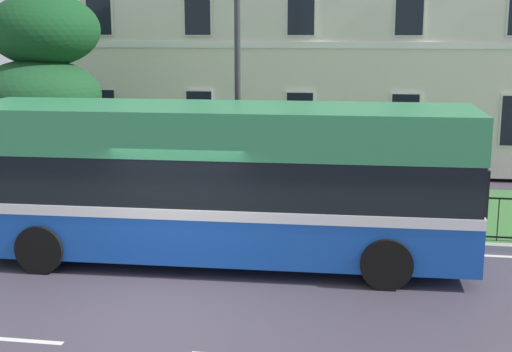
% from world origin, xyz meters
% --- Properties ---
extents(ground_plane, '(60.00, 56.00, 0.18)m').
position_xyz_m(ground_plane, '(0.00, 1.06, -0.02)').
color(ground_plane, '#463E4C').
extents(iron_verge_railing, '(14.10, 0.04, 0.97)m').
position_xyz_m(iron_verge_railing, '(2.88, 4.40, 0.62)').
color(iron_verge_railing, black).
rests_on(iron_verge_railing, ground_plane).
extents(evergreen_tree, '(3.90, 4.10, 5.66)m').
position_xyz_m(evergreen_tree, '(-5.60, 7.60, 2.52)').
color(evergreen_tree, '#423328').
rests_on(evergreen_tree, ground_plane).
extents(single_decker_bus, '(10.14, 2.95, 3.17)m').
position_xyz_m(single_decker_bus, '(0.52, 2.48, 1.67)').
color(single_decker_bus, '#174DB5').
rests_on(single_decker_bus, ground_plane).
extents(street_lamp_post, '(0.36, 0.24, 7.72)m').
position_xyz_m(street_lamp_post, '(0.43, 4.96, 4.49)').
color(street_lamp_post, '#333338').
rests_on(street_lamp_post, ground_plane).
extents(litter_bin, '(0.46, 0.46, 1.01)m').
position_xyz_m(litter_bin, '(-2.10, 5.09, 0.63)').
color(litter_bin, black).
rests_on(litter_bin, ground_plane).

